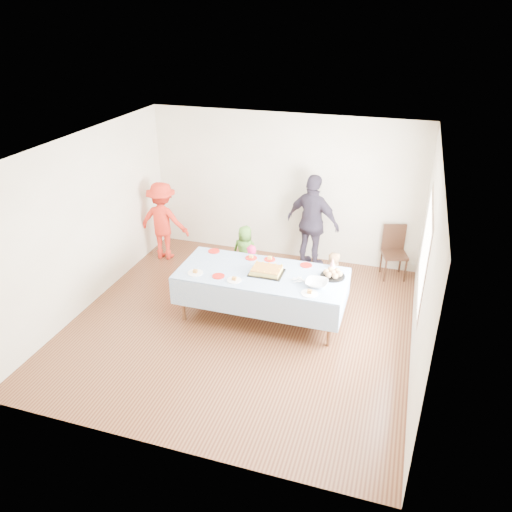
# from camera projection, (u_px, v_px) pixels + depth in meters

# --- Properties ---
(ground) EXTENTS (5.00, 5.00, 0.00)m
(ground) POSITION_uv_depth(u_px,v_px,m) (240.00, 323.00, 7.59)
(ground) COLOR #462314
(ground) RESTS_ON ground
(room_walls) EXTENTS (5.04, 5.04, 2.72)m
(room_walls) POSITION_uv_depth(u_px,v_px,m) (242.00, 216.00, 6.78)
(room_walls) COLOR beige
(room_walls) RESTS_ON ground
(party_table) EXTENTS (2.50, 1.10, 0.78)m
(party_table) POSITION_uv_depth(u_px,v_px,m) (262.00, 276.00, 7.43)
(party_table) COLOR #502D1B
(party_table) RESTS_ON ground
(birthday_cake) EXTENTS (0.50, 0.38, 0.09)m
(birthday_cake) POSITION_uv_depth(u_px,v_px,m) (267.00, 271.00, 7.37)
(birthday_cake) COLOR black
(birthday_cake) RESTS_ON party_table
(rolls_tray) EXTENTS (0.36, 0.36, 0.11)m
(rolls_tray) POSITION_uv_depth(u_px,v_px,m) (333.00, 274.00, 7.28)
(rolls_tray) COLOR black
(rolls_tray) RESTS_ON party_table
(punch_bowl) EXTENTS (0.32, 0.32, 0.08)m
(punch_bowl) POSITION_uv_depth(u_px,v_px,m) (317.00, 283.00, 7.04)
(punch_bowl) COLOR silver
(punch_bowl) RESTS_ON party_table
(party_hat) EXTENTS (0.10, 0.10, 0.16)m
(party_hat) POSITION_uv_depth(u_px,v_px,m) (333.00, 263.00, 7.50)
(party_hat) COLOR white
(party_hat) RESTS_ON party_table
(fork_pile) EXTENTS (0.24, 0.18, 0.07)m
(fork_pile) POSITION_uv_depth(u_px,v_px,m) (300.00, 281.00, 7.12)
(fork_pile) COLOR white
(fork_pile) RESTS_ON party_table
(plate_red_far_a) EXTENTS (0.19, 0.19, 0.01)m
(plate_red_far_a) POSITION_uv_depth(u_px,v_px,m) (214.00, 251.00, 8.04)
(plate_red_far_a) COLOR red
(plate_red_far_a) RESTS_ON party_table
(plate_red_far_b) EXTENTS (0.19, 0.19, 0.01)m
(plate_red_far_b) POSITION_uv_depth(u_px,v_px,m) (251.00, 258.00, 7.82)
(plate_red_far_b) COLOR red
(plate_red_far_b) RESTS_ON party_table
(plate_red_far_c) EXTENTS (0.18, 0.18, 0.01)m
(plate_red_far_c) POSITION_uv_depth(u_px,v_px,m) (270.00, 259.00, 7.78)
(plate_red_far_c) COLOR red
(plate_red_far_c) RESTS_ON party_table
(plate_red_far_d) EXTENTS (0.18, 0.18, 0.01)m
(plate_red_far_d) POSITION_uv_depth(u_px,v_px,m) (306.00, 265.00, 7.61)
(plate_red_far_d) COLOR red
(plate_red_far_d) RESTS_ON party_table
(plate_red_near) EXTENTS (0.19, 0.19, 0.01)m
(plate_red_near) POSITION_uv_depth(u_px,v_px,m) (218.00, 276.00, 7.30)
(plate_red_near) COLOR red
(plate_red_near) RESTS_ON party_table
(plate_white_left) EXTENTS (0.23, 0.23, 0.01)m
(plate_white_left) POSITION_uv_depth(u_px,v_px,m) (195.00, 273.00, 7.39)
(plate_white_left) COLOR white
(plate_white_left) RESTS_ON party_table
(plate_white_mid) EXTENTS (0.21, 0.21, 0.01)m
(plate_white_mid) POSITION_uv_depth(u_px,v_px,m) (234.00, 280.00, 7.19)
(plate_white_mid) COLOR white
(plate_white_mid) RESTS_ON party_table
(plate_white_right) EXTENTS (0.24, 0.24, 0.01)m
(plate_white_right) POSITION_uv_depth(u_px,v_px,m) (309.00, 293.00, 6.87)
(plate_white_right) COLOR white
(plate_white_right) RESTS_ON party_table
(dining_chair) EXTENTS (0.51, 0.51, 0.94)m
(dining_chair) POSITION_uv_depth(u_px,v_px,m) (394.00, 248.00, 8.74)
(dining_chair) COLOR black
(dining_chair) RESTS_ON ground
(toddler_left) EXTENTS (0.37, 0.29, 0.90)m
(toddler_left) POSITION_uv_depth(u_px,v_px,m) (251.00, 270.00, 8.18)
(toddler_left) COLOR #DE1B59
(toddler_left) RESTS_ON ground
(toddler_mid) EXTENTS (0.47, 0.32, 0.95)m
(toddler_mid) POSITION_uv_depth(u_px,v_px,m) (245.00, 252.00, 8.72)
(toddler_mid) COLOR #447928
(toddler_mid) RESTS_ON ground
(toddler_right) EXTENTS (0.54, 0.47, 0.95)m
(toddler_right) POSITION_uv_depth(u_px,v_px,m) (331.00, 280.00, 7.82)
(toddler_right) COLOR tan
(toddler_right) RESTS_ON ground
(adult_left) EXTENTS (0.99, 0.61, 1.49)m
(adult_left) POSITION_uv_depth(u_px,v_px,m) (163.00, 221.00, 9.27)
(adult_left) COLOR red
(adult_left) RESTS_ON ground
(adult_right) EXTENTS (1.12, 0.74, 1.76)m
(adult_right) POSITION_uv_depth(u_px,v_px,m) (313.00, 223.00, 8.84)
(adult_right) COLOR #312A39
(adult_right) RESTS_ON ground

